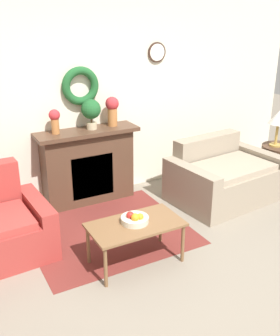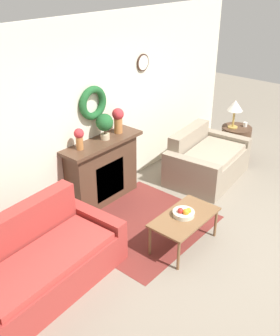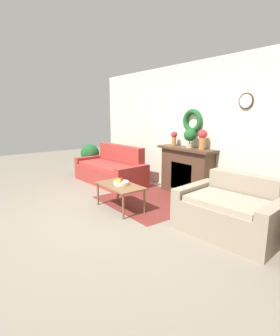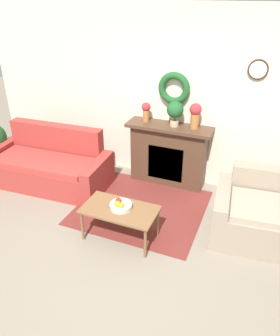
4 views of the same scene
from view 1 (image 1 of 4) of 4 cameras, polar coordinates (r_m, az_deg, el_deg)
The scene contains 12 objects.
ground_plane at distance 3.82m, azimuth 6.59°, elevation -17.20°, with size 16.00×16.00×0.00m, color gray.
floor_rug at distance 4.70m, azimuth -4.71°, elevation -9.00°, with size 1.80×1.62×0.01m.
wall_back at distance 5.23m, azimuth -8.09°, elevation 9.94°, with size 6.80×0.17×2.70m.
fireplace at distance 5.25m, azimuth -7.55°, elevation 0.36°, with size 1.33×0.41×1.00m.
loveseat_right at distance 5.46m, azimuth 11.99°, elevation -1.38°, with size 1.49×1.10×0.81m.
coffee_table at distance 3.95m, azimuth -0.66°, elevation -8.65°, with size 0.93×0.52×0.45m.
fruit_bowl at distance 3.92m, azimuth -0.76°, elevation -7.41°, with size 0.28×0.28×0.12m.
side_table_by_loveseat at distance 6.18m, azimuth 19.49°, elevation 0.44°, with size 0.55×0.55×0.59m.
table_lamp at distance 5.96m, azimuth 19.48°, elevation 6.73°, with size 0.28×0.28×0.52m.
vase_on_mantel_left at distance 4.94m, azimuth -12.28°, elevation 6.88°, with size 0.14×0.14×0.30m.
vase_on_mantel_right at distance 5.18m, azimuth -4.05°, elevation 8.54°, with size 0.18×0.18×0.38m.
potted_plant_on_mantel at distance 5.05m, azimuth -7.17°, elevation 8.26°, with size 0.25×0.25×0.38m.
Camera 1 is at (-1.78, -2.40, 2.38)m, focal length 42.00 mm.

